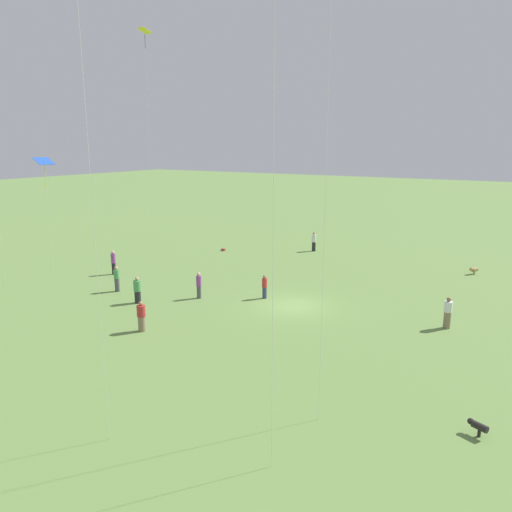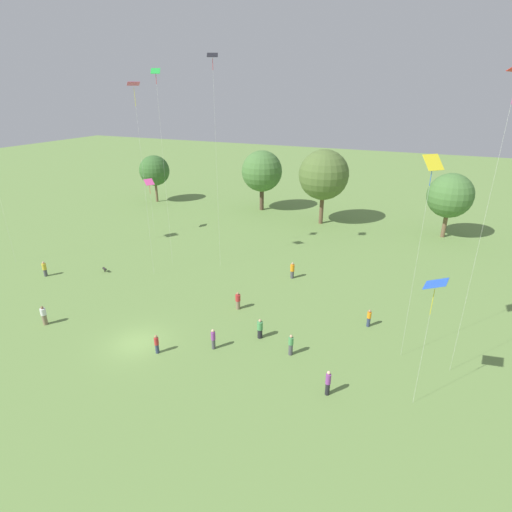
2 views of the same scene
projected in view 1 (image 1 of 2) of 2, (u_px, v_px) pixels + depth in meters
ground_plane at (293, 306)px, 31.43m from camera, size 240.00×240.00×0.00m
person_0 at (141, 317)px, 27.02m from camera, size 0.63×0.63×1.70m
person_1 at (314, 242)px, 47.04m from camera, size 0.42×0.42×1.83m
person_2 at (265, 287)px, 32.75m from camera, size 0.44×0.44×1.59m
person_3 at (199, 285)px, 32.76m from camera, size 0.37×0.37×1.75m
person_6 at (137, 290)px, 31.78m from camera, size 0.49×0.49×1.72m
person_7 at (117, 279)px, 34.26m from camera, size 0.54×0.54×1.76m
person_9 at (448, 313)px, 27.45m from camera, size 0.63×0.63×1.77m
person_10 at (113, 262)px, 38.71m from camera, size 0.44×0.44×1.89m
kite_1 at (145, 40)px, 50.95m from camera, size 1.38×1.33×21.40m
kite_6 at (44, 164)px, 38.50m from camera, size 1.33×1.42×8.92m
dog_0 at (478, 426)px, 17.41m from camera, size 0.74×0.47×0.54m
dog_1 at (473, 270)px, 38.82m from camera, size 0.62×0.72×0.58m
picnic_bag_0 at (223, 250)px, 47.36m from camera, size 0.40×0.29×0.21m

